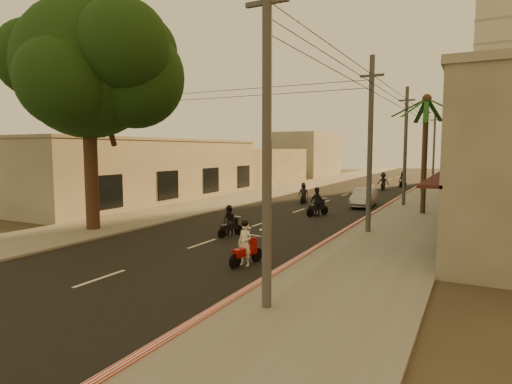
% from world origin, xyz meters
% --- Properties ---
extents(ground, '(160.00, 160.00, 0.00)m').
position_xyz_m(ground, '(0.00, 0.00, 0.00)').
color(ground, '#383023').
rests_on(ground, ground).
extents(road, '(10.00, 140.00, 0.02)m').
position_xyz_m(road, '(0.00, 20.00, 0.01)').
color(road, black).
rests_on(road, ground).
extents(sidewalk_right, '(5.00, 140.00, 0.12)m').
position_xyz_m(sidewalk_right, '(7.50, 20.00, 0.06)').
color(sidewalk_right, slate).
rests_on(sidewalk_right, ground).
extents(sidewalk_left, '(5.00, 140.00, 0.12)m').
position_xyz_m(sidewalk_left, '(-7.50, 20.00, 0.06)').
color(sidewalk_left, slate).
rests_on(sidewalk_left, ground).
extents(curb_stripe, '(0.20, 60.00, 0.20)m').
position_xyz_m(curb_stripe, '(5.10, 15.00, 0.10)').
color(curb_stripe, '#B21513').
rests_on(curb_stripe, ground).
extents(left_building, '(8.20, 24.20, 5.20)m').
position_xyz_m(left_building, '(-13.98, 14.00, 2.60)').
color(left_building, '#9F9A8F').
rests_on(left_building, ground).
extents(broadleaf_tree, '(9.60, 8.70, 12.10)m').
position_xyz_m(broadleaf_tree, '(-6.61, 2.14, 8.48)').
color(broadleaf_tree, black).
rests_on(broadleaf_tree, ground).
extents(palm_tree, '(5.00, 5.00, 8.20)m').
position_xyz_m(palm_tree, '(8.00, 16.00, 7.15)').
color(palm_tree, black).
rests_on(palm_tree, ground).
extents(utility_poles, '(1.20, 48.26, 9.00)m').
position_xyz_m(utility_poles, '(6.20, 20.00, 6.54)').
color(utility_poles, '#38383A').
rests_on(utility_poles, ground).
extents(filler_right, '(8.00, 14.00, 6.00)m').
position_xyz_m(filler_right, '(14.00, 45.00, 3.00)').
color(filler_right, '#9F9A8F').
rests_on(filler_right, ground).
extents(filler_left_near, '(8.00, 14.00, 4.40)m').
position_xyz_m(filler_left_near, '(-14.00, 34.00, 2.20)').
color(filler_left_near, '#9F9A8F').
rests_on(filler_left_near, ground).
extents(filler_left_far, '(8.00, 14.00, 7.00)m').
position_xyz_m(filler_left_far, '(-14.00, 52.00, 3.50)').
color(filler_left_far, '#9F9A8F').
rests_on(filler_left_far, ground).
extents(scooter_red, '(0.85, 1.78, 1.77)m').
position_xyz_m(scooter_red, '(3.53, -0.32, 0.78)').
color(scooter_red, black).
rests_on(scooter_red, ground).
extents(scooter_mid_a, '(1.03, 1.60, 1.60)m').
position_xyz_m(scooter_mid_a, '(0.25, 4.01, 0.73)').
color(scooter_mid_a, black).
rests_on(scooter_mid_a, ground).
extents(scooter_mid_b, '(1.39, 1.81, 1.91)m').
position_xyz_m(scooter_mid_b, '(1.92, 12.31, 0.87)').
color(scooter_mid_b, black).
rests_on(scooter_mid_b, ground).
extents(scooter_far_a, '(1.00, 1.72, 1.71)m').
position_xyz_m(scooter_far_a, '(-1.16, 17.91, 0.78)').
color(scooter_far_a, black).
rests_on(scooter_far_a, ground).
extents(scooter_far_b, '(1.26, 2.00, 1.97)m').
position_xyz_m(scooter_far_b, '(2.33, 32.28, 0.89)').
color(scooter_far_b, black).
rests_on(scooter_far_b, ground).
extents(parked_car, '(2.07, 4.46, 1.40)m').
position_xyz_m(parked_car, '(3.59, 18.24, 0.70)').
color(parked_car, '#A8ABB0').
rests_on(parked_car, ground).
extents(scooter_far_c, '(1.12, 1.84, 1.85)m').
position_xyz_m(scooter_far_c, '(3.57, 37.33, 0.84)').
color(scooter_far_c, black).
rests_on(scooter_far_c, ground).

